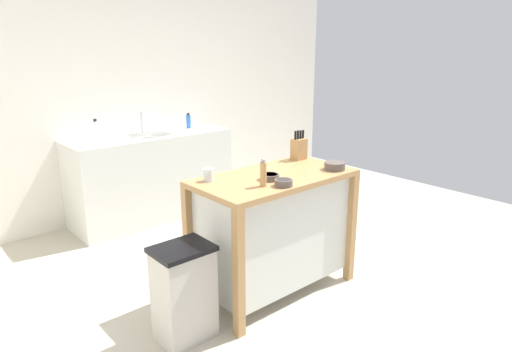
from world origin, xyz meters
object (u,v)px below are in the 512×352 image
object	(u,v)px
trash_bin	(184,293)
bowl_stoneware_deep	(270,177)
kitchen_island	(274,227)
bottle_spray_cleaner	(96,131)
knife_block	(299,148)
bowl_ceramic_small	(335,166)
bottle_hand_soap	(188,121)
pepper_grinder	(263,173)
sink_faucet	(142,122)
bowl_ceramic_wide	(284,183)
drinking_cup	(209,175)

from	to	relation	value
trash_bin	bowl_stoneware_deep	bearing A→B (deg)	0.54
kitchen_island	bottle_spray_cleaner	world-z (taller)	bottle_spray_cleaner
kitchen_island	bowl_stoneware_deep	bearing A→B (deg)	-148.52
bottle_spray_cleaner	knife_block	bearing A→B (deg)	-62.10
bowl_stoneware_deep	bowl_ceramic_small	size ratio (longest dim) A/B	0.86
knife_block	trash_bin	distance (m)	1.50
bowl_stoneware_deep	bottle_spray_cleaner	size ratio (longest dim) A/B	0.63
kitchen_island	bowl_ceramic_small	size ratio (longest dim) A/B	7.62
bottle_spray_cleaner	bottle_hand_soap	bearing A→B (deg)	0.44
knife_block	pepper_grinder	bearing A→B (deg)	-153.31
knife_block	bowl_stoneware_deep	xyz separation A→B (m)	(-0.58, -0.28, -0.07)
sink_faucet	bottle_spray_cleaner	world-z (taller)	sink_faucet
kitchen_island	bottle_spray_cleaner	size ratio (longest dim) A/B	5.54
knife_block	pepper_grinder	distance (m)	0.79
bowl_ceramic_wide	bowl_ceramic_small	distance (m)	0.58
pepper_grinder	sink_faucet	xyz separation A→B (m)	(0.30, 2.25, 0.02)
pepper_grinder	sink_faucet	distance (m)	2.27
bowl_ceramic_wide	pepper_grinder	xyz separation A→B (m)	(-0.10, 0.09, 0.07)
kitchen_island	bottle_hand_soap	world-z (taller)	bottle_hand_soap
bowl_ceramic_small	bottle_spray_cleaner	xyz separation A→B (m)	(-0.92, 2.20, 0.07)
drinking_cup	trash_bin	world-z (taller)	drinking_cup
bowl_stoneware_deep	trash_bin	size ratio (longest dim) A/B	0.21
trash_bin	sink_faucet	xyz separation A→B (m)	(0.90, 2.18, 0.71)
knife_block	bowl_ceramic_wide	distance (m)	0.75
bowl_ceramic_small	bowl_stoneware_deep	bearing A→B (deg)	167.34
bowl_ceramic_wide	trash_bin	size ratio (longest dim) A/B	0.19
bottle_hand_soap	bottle_spray_cleaner	size ratio (longest dim) A/B	0.80
bowl_ceramic_wide	pepper_grinder	bearing A→B (deg)	140.04
sink_faucet	bottle_spray_cleaner	size ratio (longest dim) A/B	1.03
knife_block	bottle_hand_soap	distance (m)	1.81
kitchen_island	bowl_ceramic_small	xyz separation A→B (m)	(0.44, -0.19, 0.43)
pepper_grinder	bottle_hand_soap	world-z (taller)	pepper_grinder
bowl_ceramic_wide	sink_faucet	bearing A→B (deg)	85.24
bowl_ceramic_wide	bowl_ceramic_small	world-z (taller)	bowl_ceramic_small
bowl_ceramic_wide	bottle_hand_soap	distance (m)	2.36
bowl_ceramic_small	bottle_hand_soap	xyz separation A→B (m)	(0.14, 2.20, 0.05)
bottle_hand_soap	trash_bin	bearing A→B (deg)	-124.11
knife_block	bowl_ceramic_wide	size ratio (longest dim) A/B	2.00
bowl_ceramic_wide	pepper_grinder	distance (m)	0.15
sink_faucet	bottle_spray_cleaner	xyz separation A→B (m)	(-0.54, -0.10, -0.01)
knife_block	bowl_ceramic_small	distance (m)	0.40
kitchen_island	pepper_grinder	size ratio (longest dim) A/B	6.22
sink_faucet	bottle_hand_soap	xyz separation A→B (m)	(0.52, -0.09, -0.03)
bowl_stoneware_deep	kitchen_island	bearing A→B (deg)	31.48
sink_faucet	bottle_hand_soap	bearing A→B (deg)	-9.76
kitchen_island	bottle_spray_cleaner	distance (m)	2.13
bowl_ceramic_small	bottle_hand_soap	size ratio (longest dim) A/B	0.91
kitchen_island	sink_faucet	distance (m)	2.17
kitchen_island	bottle_spray_cleaner	xyz separation A→B (m)	(-0.48, 2.01, 0.51)
drinking_cup	bottle_hand_soap	bearing A→B (deg)	60.84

